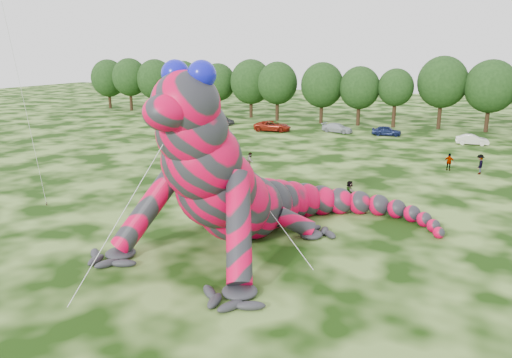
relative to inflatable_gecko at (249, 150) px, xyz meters
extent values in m
plane|color=#16330A|center=(-0.89, -7.52, -5.44)|extent=(240.00, 240.00, 0.00)
cylinder|color=silver|center=(-15.56, -2.50, 2.56)|extent=(0.02, 0.02, 16.49)
cylinder|color=#382314|center=(-16.49, -0.73, -5.32)|extent=(0.08, 0.08, 0.24)
imported|color=silver|center=(-35.07, 40.28, -4.71)|extent=(4.37, 1.85, 1.47)
imported|color=black|center=(-24.42, 41.19, -4.79)|extent=(4.17, 2.12, 1.31)
imported|color=maroon|center=(-14.86, 38.76, -4.71)|extent=(5.65, 3.39, 1.47)
imported|color=#ACB2B6|center=(-6.11, 41.53, -4.80)|extent=(4.64, 2.51, 1.28)
imported|color=#131D45|center=(0.71, 41.66, -4.78)|extent=(4.08, 2.05, 1.33)
imported|color=silver|center=(11.51, 39.28, -4.82)|extent=(3.93, 1.81, 1.25)
imported|color=gray|center=(-9.23, 15.11, -4.59)|extent=(0.56, 0.71, 1.70)
imported|color=gray|center=(12.70, 23.41, -4.50)|extent=(0.85, 1.30, 1.88)
imported|color=gray|center=(9.99, 23.76, -4.60)|extent=(1.00, 0.44, 1.68)
imported|color=gray|center=(-7.54, 16.08, -4.59)|extent=(0.76, 0.91, 1.70)
imported|color=gray|center=(-21.34, 24.58, -4.61)|extent=(0.64, 0.88, 1.66)
imported|color=gray|center=(3.90, 9.65, -4.61)|extent=(1.34, 1.53, 1.67)
camera|label=1|loc=(12.77, -26.53, 5.87)|focal=35.00mm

